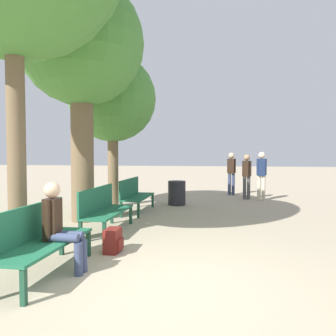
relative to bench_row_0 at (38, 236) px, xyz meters
name	(u,v)px	position (x,y,z in m)	size (l,w,h in m)	color
ground_plane	(157,287)	(1.66, -0.15, -0.53)	(80.00, 80.00, 0.00)	tan
bench_row_0	(38,236)	(0.00, 0.00, 0.00)	(0.55, 1.82, 0.94)	#1E6042
bench_row_1	(103,207)	(0.00, 2.44, 0.00)	(0.55, 1.82, 0.94)	#1E6042
bench_row_2	(134,193)	(0.00, 4.88, 0.00)	(0.55, 1.82, 0.94)	#1E6042
tree_row_1	(81,46)	(-0.91, 3.46, 3.68)	(3.01, 3.01, 5.80)	brown
tree_row_2	(113,99)	(-0.91, 5.71, 2.79)	(2.67, 2.67, 4.68)	brown
person_seated	(60,224)	(0.25, 0.13, 0.14)	(0.58, 0.33, 1.25)	#384260
backpack	(113,241)	(0.66, 1.13, -0.33)	(0.26, 0.36, 0.40)	maroon
pedestrian_near	(247,174)	(3.31, 8.03, 0.40)	(0.33, 0.28, 1.61)	#4C4C4C
pedestrian_mid	(231,171)	(2.80, 9.20, 0.44)	(0.34, 0.24, 1.68)	#384260
pedestrian_far	(261,173)	(3.80, 7.79, 0.45)	(0.34, 0.23, 1.70)	beige
trash_bin	(177,193)	(1.01, 6.31, -0.14)	(0.56, 0.56, 0.77)	#232328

